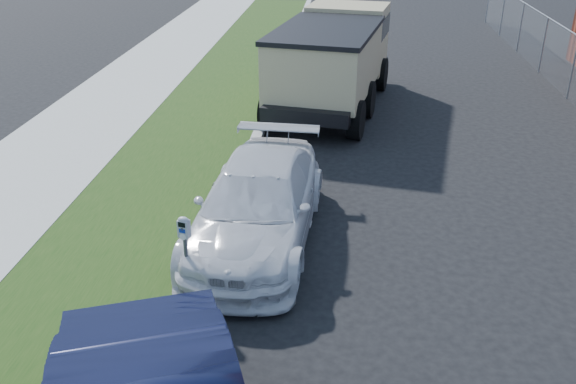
{
  "coord_description": "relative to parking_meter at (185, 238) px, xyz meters",
  "views": [
    {
      "loc": [
        -0.58,
        -7.92,
        5.38
      ],
      "look_at": [
        -1.4,
        1.0,
        1.0
      ],
      "focal_mm": 38.0,
      "sensor_mm": 36.0,
      "label": 1
    }
  ],
  "objects": [
    {
      "name": "dump_truck",
      "position": [
        1.88,
        9.49,
        0.38
      ],
      "size": [
        3.46,
        6.6,
        2.46
      ],
      "rotation": [
        0.0,
        0.0,
        -0.18
      ],
      "color": "black",
      "rests_on": "ground"
    },
    {
      "name": "ground",
      "position": [
        2.72,
        0.63,
        -1.01
      ],
      "size": [
        120.0,
        120.0,
        0.0
      ],
      "primitive_type": "plane",
      "color": "black",
      "rests_on": "ground"
    },
    {
      "name": "streetside",
      "position": [
        -2.85,
        2.63,
        -0.94
      ],
      "size": [
        6.12,
        50.0,
        0.15
      ],
      "color": "#9A9A91",
      "rests_on": "ground"
    },
    {
      "name": "white_wagon",
      "position": [
        0.78,
        1.79,
        -0.33
      ],
      "size": [
        2.18,
        4.79,
        1.36
      ],
      "primitive_type": "imported",
      "rotation": [
        0.0,
        0.0,
        -0.06
      ],
      "color": "silver",
      "rests_on": "ground"
    },
    {
      "name": "parking_meter",
      "position": [
        0.0,
        0.0,
        0.0
      ],
      "size": [
        0.19,
        0.15,
        1.23
      ],
      "rotation": [
        0.0,
        0.0,
        -0.26
      ],
      "color": "#3F4247",
      "rests_on": "ground"
    }
  ]
}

